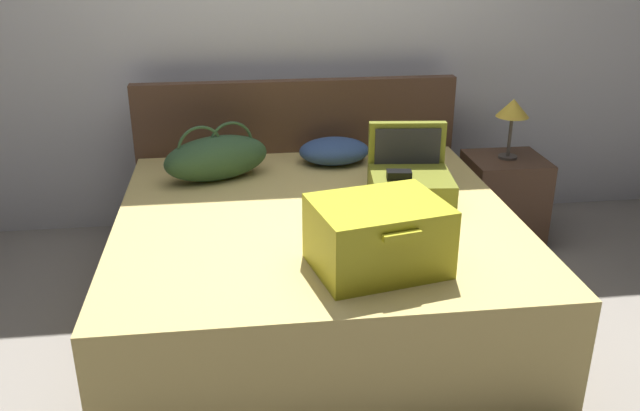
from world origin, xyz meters
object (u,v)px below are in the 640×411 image
at_px(hard_case_medium, 410,181).
at_px(table_lamp, 513,111).
at_px(hard_case_large, 378,235).
at_px(pillow_near_headboard, 334,151).
at_px(duffel_bag, 217,157).
at_px(nightstand, 503,200).
at_px(bed, 316,264).

bearing_deg(hard_case_medium, table_lamp, 43.84).
bearing_deg(hard_case_large, table_lamp, 37.93).
height_order(hard_case_medium, pillow_near_headboard, hard_case_medium).
bearing_deg(pillow_near_headboard, hard_case_large, -90.65).
bearing_deg(hard_case_medium, duffel_bag, 161.90).
height_order(hard_case_large, nightstand, hard_case_large).
bearing_deg(bed, duffel_bag, 131.37).
height_order(bed, nightstand, bed).
height_order(pillow_near_headboard, table_lamp, table_lamp).
distance_m(duffel_bag, pillow_near_headboard, 0.68).
relative_size(duffel_bag, nightstand, 1.16).
relative_size(duffel_bag, pillow_near_headboard, 1.55).
height_order(hard_case_large, pillow_near_headboard, hard_case_large).
height_order(hard_case_medium, duffel_bag, hard_case_medium).
bearing_deg(hard_case_medium, nightstand, 43.84).
distance_m(duffel_bag, nightstand, 1.73).
bearing_deg(duffel_bag, table_lamp, 5.05).
relative_size(bed, hard_case_large, 3.29).
height_order(hard_case_large, duffel_bag, duffel_bag).
height_order(bed, hard_case_medium, hard_case_medium).
xyz_separation_m(bed, duffel_bag, (-0.47, 0.53, 0.39)).
xyz_separation_m(hard_case_medium, nightstand, (0.74, 0.57, -0.37)).
relative_size(hard_case_large, pillow_near_headboard, 1.42).
relative_size(hard_case_large, nightstand, 1.06).
relative_size(bed, nightstand, 3.49).
bearing_deg(pillow_near_headboard, bed, -104.85).
relative_size(bed, duffel_bag, 3.01).
bearing_deg(table_lamp, nightstand, 180.00).
xyz_separation_m(hard_case_large, duffel_bag, (-0.64, 1.10, -0.02)).
xyz_separation_m(hard_case_medium, table_lamp, (0.74, 0.57, 0.18)).
relative_size(bed, hard_case_medium, 4.27).
bearing_deg(nightstand, hard_case_medium, -142.19).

